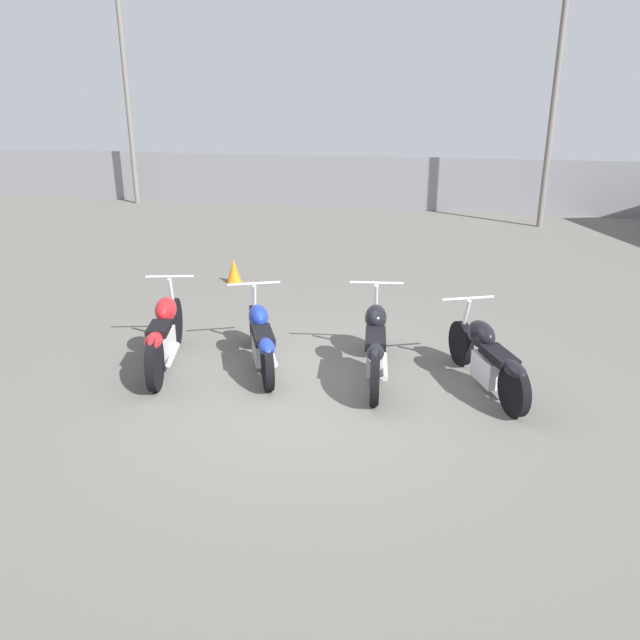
{
  "coord_description": "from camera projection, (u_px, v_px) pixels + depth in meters",
  "views": [
    {
      "loc": [
        1.64,
        -6.54,
        3.29
      ],
      "look_at": [
        0.0,
        0.69,
        0.65
      ],
      "focal_mm": 35.0,
      "sensor_mm": 36.0,
      "label": 1
    }
  ],
  "objects": [
    {
      "name": "light_pole_left",
      "position": [
        557.0,
        75.0,
        15.68
      ],
      "size": [
        0.7,
        0.35,
        6.37
      ],
      "color": "slate",
      "rests_on": "ground_plane"
    },
    {
      "name": "ground_plane",
      "position": [
        307.0,
        390.0,
        7.46
      ],
      "size": [
        60.0,
        60.0,
        0.0
      ],
      "primitive_type": "plane",
      "color": "#5B5954"
    },
    {
      "name": "traffic_cone_near",
      "position": [
        234.0,
        271.0,
        11.72
      ],
      "size": [
        0.28,
        0.28,
        0.45
      ],
      "color": "orange",
      "rests_on": "ground_plane"
    },
    {
      "name": "fence_back",
      "position": [
        409.0,
        184.0,
        19.21
      ],
      "size": [
        40.0,
        0.04,
        1.62
      ],
      "color": "gray",
      "rests_on": "ground_plane"
    },
    {
      "name": "motorcycle_slot_0",
      "position": [
        165.0,
        334.0,
        7.98
      ],
      "size": [
        0.83,
        2.07,
        1.04
      ],
      "rotation": [
        0.0,
        0.0,
        0.28
      ],
      "color": "black",
      "rests_on": "ground_plane"
    },
    {
      "name": "motorcycle_slot_1",
      "position": [
        261.0,
        338.0,
        7.96
      ],
      "size": [
        1.05,
        1.87,
        0.95
      ],
      "rotation": [
        0.0,
        0.0,
        0.43
      ],
      "color": "black",
      "rests_on": "ground_plane"
    },
    {
      "name": "motorcycle_slot_2",
      "position": [
        375.0,
        344.0,
        7.65
      ],
      "size": [
        0.69,
        2.16,
        1.04
      ],
      "rotation": [
        0.0,
        0.0,
        0.14
      ],
      "color": "black",
      "rests_on": "ground_plane"
    },
    {
      "name": "light_pole_right",
      "position": [
        123.0,
        50.0,
        19.2
      ],
      "size": [
        0.7,
        0.35,
        8.01
      ],
      "color": "slate",
      "rests_on": "ground_plane"
    },
    {
      "name": "motorcycle_slot_3",
      "position": [
        488.0,
        357.0,
        7.37
      ],
      "size": [
        1.03,
        1.87,
        0.95
      ],
      "rotation": [
        0.0,
        0.0,
        0.42
      ],
      "color": "black",
      "rests_on": "ground_plane"
    }
  ]
}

